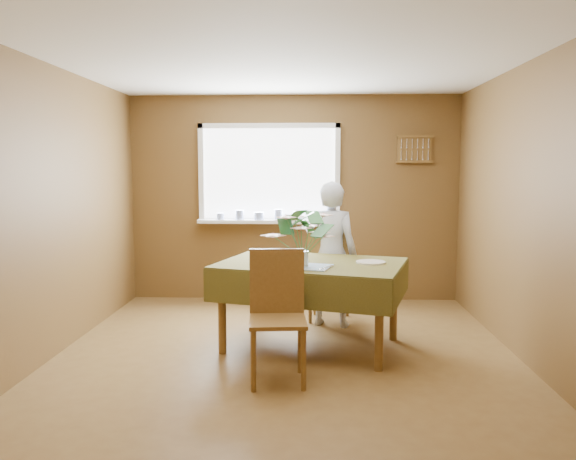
{
  "coord_description": "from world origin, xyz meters",
  "views": [
    {
      "loc": [
        0.21,
        -4.62,
        1.62
      ],
      "look_at": [
        0.0,
        0.55,
        1.05
      ],
      "focal_mm": 35.0,
      "sensor_mm": 36.0,
      "label": 1
    }
  ],
  "objects_px": {
    "chair_far": "(329,272)",
    "seated_woman": "(331,254)",
    "flower_bouquet": "(303,232)",
    "chair_near": "(277,310)",
    "dining_table": "(311,273)"
  },
  "relations": [
    {
      "from": "seated_woman",
      "to": "flower_bouquet",
      "type": "height_order",
      "value": "seated_woman"
    },
    {
      "from": "chair_near",
      "to": "flower_bouquet",
      "type": "relative_size",
      "value": 1.88
    },
    {
      "from": "seated_woman",
      "to": "chair_near",
      "type": "bearing_deg",
      "value": 88.89
    },
    {
      "from": "chair_far",
      "to": "chair_near",
      "type": "relative_size",
      "value": 0.98
    },
    {
      "from": "seated_woman",
      "to": "flower_bouquet",
      "type": "xyz_separation_m",
      "value": [
        -0.28,
        -0.93,
        0.33
      ]
    },
    {
      "from": "seated_woman",
      "to": "flower_bouquet",
      "type": "distance_m",
      "value": 1.03
    },
    {
      "from": "chair_far",
      "to": "chair_near",
      "type": "bearing_deg",
      "value": 83.36
    },
    {
      "from": "chair_near",
      "to": "dining_table",
      "type": "bearing_deg",
      "value": 66.31
    },
    {
      "from": "dining_table",
      "to": "chair_far",
      "type": "xyz_separation_m",
      "value": [
        0.18,
        0.85,
        -0.16
      ]
    },
    {
      "from": "dining_table",
      "to": "flower_bouquet",
      "type": "distance_m",
      "value": 0.45
    },
    {
      "from": "dining_table",
      "to": "flower_bouquet",
      "type": "height_order",
      "value": "flower_bouquet"
    },
    {
      "from": "dining_table",
      "to": "chair_near",
      "type": "height_order",
      "value": "chair_near"
    },
    {
      "from": "chair_near",
      "to": "seated_woman",
      "type": "distance_m",
      "value": 1.57
    },
    {
      "from": "dining_table",
      "to": "chair_far",
      "type": "height_order",
      "value": "chair_far"
    },
    {
      "from": "chair_far",
      "to": "seated_woman",
      "type": "xyz_separation_m",
      "value": [
        0.02,
        -0.13,
        0.22
      ]
    }
  ]
}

